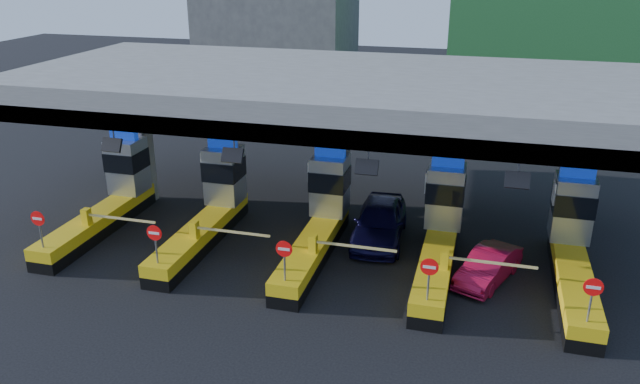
# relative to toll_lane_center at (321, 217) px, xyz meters

# --- Properties ---
(ground) EXTENTS (120.00, 120.00, 0.00)m
(ground) POSITION_rel_toll_lane_center_xyz_m (-0.00, -0.28, -1.40)
(ground) COLOR black
(ground) RESTS_ON ground
(toll_canopy) EXTENTS (28.00, 12.09, 7.00)m
(toll_canopy) POSITION_rel_toll_lane_center_xyz_m (-0.00, 2.59, 4.74)
(toll_canopy) COLOR slate
(toll_canopy) RESTS_ON ground
(toll_lane_far_left) EXTENTS (4.43, 8.00, 4.16)m
(toll_lane_far_left) POSITION_rel_toll_lane_center_xyz_m (-10.00, 0.00, 0.00)
(toll_lane_far_left) COLOR black
(toll_lane_far_left) RESTS_ON ground
(toll_lane_left) EXTENTS (4.43, 8.00, 4.16)m
(toll_lane_left) POSITION_rel_toll_lane_center_xyz_m (-5.00, 0.00, 0.00)
(toll_lane_left) COLOR black
(toll_lane_left) RESTS_ON ground
(toll_lane_center) EXTENTS (4.43, 8.00, 4.16)m
(toll_lane_center) POSITION_rel_toll_lane_center_xyz_m (0.00, 0.00, 0.00)
(toll_lane_center) COLOR black
(toll_lane_center) RESTS_ON ground
(toll_lane_right) EXTENTS (4.43, 8.00, 4.16)m
(toll_lane_right) POSITION_rel_toll_lane_center_xyz_m (5.00, 0.00, 0.00)
(toll_lane_right) COLOR black
(toll_lane_right) RESTS_ON ground
(toll_lane_far_right) EXTENTS (4.43, 8.00, 4.16)m
(toll_lane_far_right) POSITION_rel_toll_lane_center_xyz_m (10.00, 0.00, 0.00)
(toll_lane_far_right) COLOR black
(toll_lane_far_right) RESTS_ON ground
(van) EXTENTS (2.39, 5.34, 1.78)m
(van) POSITION_rel_toll_lane_center_xyz_m (2.28, 1.34, -0.51)
(van) COLOR black
(van) RESTS_ON ground
(red_car) EXTENTS (2.65, 4.02, 1.25)m
(red_car) POSITION_rel_toll_lane_center_xyz_m (6.95, -1.18, -0.77)
(red_car) COLOR maroon
(red_car) RESTS_ON ground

